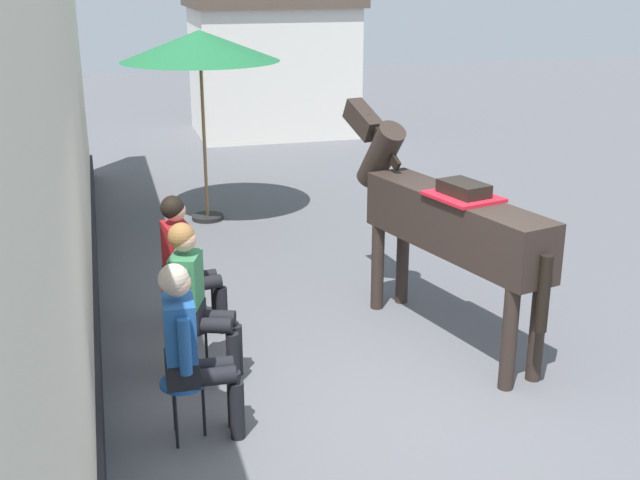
% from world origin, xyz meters
% --- Properties ---
extents(ground_plane, '(40.00, 40.00, 0.00)m').
position_xyz_m(ground_plane, '(0.00, 3.00, 0.00)').
color(ground_plane, '#56565B').
extents(pub_facade_wall, '(0.34, 14.00, 3.40)m').
position_xyz_m(pub_facade_wall, '(-2.55, 1.50, 1.54)').
color(pub_facade_wall, beige).
rests_on(pub_facade_wall, ground_plane).
extents(distant_cottage, '(3.40, 2.60, 3.50)m').
position_xyz_m(distant_cottage, '(1.40, 11.42, 1.80)').
color(distant_cottage, silver).
rests_on(distant_cottage, ground_plane).
extents(seated_visitor_near, '(0.61, 0.49, 1.39)m').
position_xyz_m(seated_visitor_near, '(-1.71, -0.00, 0.78)').
color(seated_visitor_near, '#194C99').
rests_on(seated_visitor_near, ground_plane).
extents(seated_visitor_middle, '(0.61, 0.49, 1.39)m').
position_xyz_m(seated_visitor_middle, '(-1.56, 0.92, 0.78)').
color(seated_visitor_middle, black).
rests_on(seated_visitor_middle, ground_plane).
extents(seated_visitor_far, '(0.61, 0.49, 1.39)m').
position_xyz_m(seated_visitor_far, '(-1.54, 1.80, 0.78)').
color(seated_visitor_far, red).
rests_on(seated_visitor_far, ground_plane).
extents(saddled_horse_center, '(1.02, 2.94, 2.06)m').
position_xyz_m(saddled_horse_center, '(0.77, 1.14, 1.16)').
color(saddled_horse_center, '#2D231E').
rests_on(saddled_horse_center, ground_plane).
extents(cafe_parasol, '(2.10, 2.10, 2.58)m').
position_xyz_m(cafe_parasol, '(-0.84, 5.48, 2.36)').
color(cafe_parasol, black).
rests_on(cafe_parasol, ground_plane).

